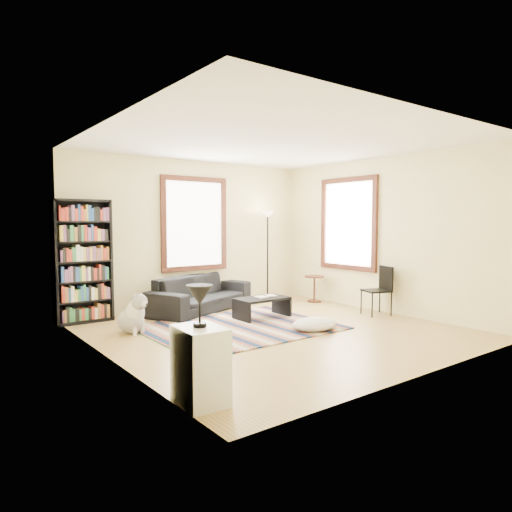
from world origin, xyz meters
TOP-DOWN VIEW (x-y plane):
  - floor at (0.00, 0.00)m, footprint 5.00×5.00m
  - ceiling at (0.00, 0.00)m, footprint 5.00×5.00m
  - wall_back at (0.00, 2.55)m, footprint 5.00×0.10m
  - wall_front at (0.00, -2.55)m, footprint 5.00×0.10m
  - wall_left at (-2.55, 0.00)m, footprint 0.10×5.00m
  - wall_right at (2.55, 0.00)m, footprint 0.10×5.00m
  - window_back at (0.00, 2.47)m, footprint 1.20×0.06m
  - window_right at (2.47, 0.80)m, footprint 0.06×1.20m
  - rug at (-0.34, 0.48)m, footprint 2.78×2.23m
  - sofa at (-0.12, 2.05)m, footprint 1.67×2.38m
  - bookshelf at (-2.15, 2.32)m, footprint 0.90×0.30m
  - coffee_table at (0.36, 0.80)m, footprint 1.00×0.71m
  - book_a at (0.26, 0.80)m, footprint 0.19×0.24m
  - book_b at (0.51, 0.85)m, footprint 0.20×0.24m
  - floor_cushion at (0.48, -0.34)m, footprint 0.91×0.81m
  - floor_lamp at (1.53, 2.15)m, footprint 0.34×0.34m
  - side_table at (2.20, 1.45)m, footprint 0.40×0.40m
  - folding_chair at (2.15, -0.16)m, footprint 0.53×0.51m
  - white_cabinet at (-2.30, -1.73)m, footprint 0.41×0.52m
  - table_lamp at (-2.30, -1.73)m, footprint 0.25×0.25m
  - dog at (-1.81, 1.16)m, footprint 0.57×0.69m

SIDE VIEW (x-z plane):
  - floor at x=0.00m, z-range -0.10..0.00m
  - rug at x=-0.34m, z-range 0.00..0.02m
  - floor_cushion at x=0.48m, z-range 0.00..0.19m
  - coffee_table at x=0.36m, z-range 0.00..0.36m
  - side_table at x=2.20m, z-range 0.00..0.54m
  - dog at x=-1.81m, z-range 0.00..0.60m
  - sofa at x=-0.12m, z-range 0.00..0.65m
  - white_cabinet at x=-2.30m, z-range 0.00..0.70m
  - book_b at x=0.51m, z-range 0.36..0.38m
  - book_a at x=0.26m, z-range 0.36..0.38m
  - folding_chair at x=2.15m, z-range 0.00..0.86m
  - table_lamp at x=-2.30m, z-range 0.70..1.08m
  - floor_lamp at x=1.53m, z-range 0.00..1.86m
  - bookshelf at x=-2.15m, z-range 0.00..2.00m
  - wall_back at x=0.00m, z-range 0.00..2.80m
  - wall_front at x=0.00m, z-range 0.00..2.80m
  - wall_left at x=-2.55m, z-range 0.00..2.80m
  - wall_right at x=2.55m, z-range 0.00..2.80m
  - window_back at x=0.00m, z-range 0.80..2.40m
  - window_right at x=2.47m, z-range 0.80..2.40m
  - ceiling at x=0.00m, z-range 2.80..2.90m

